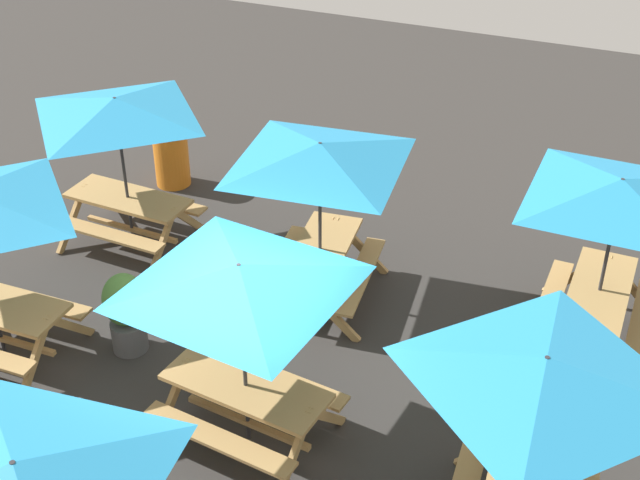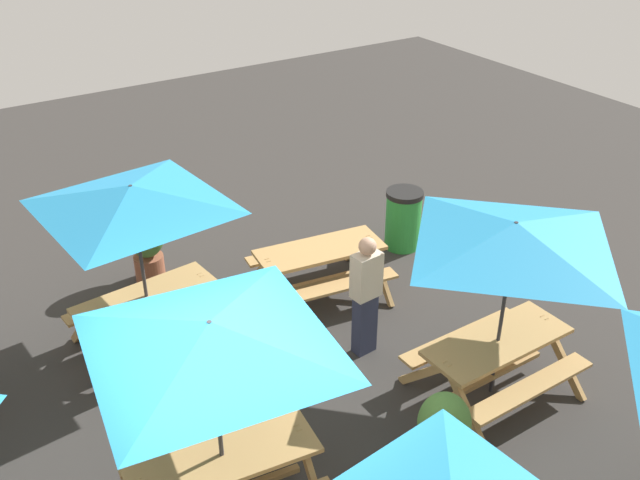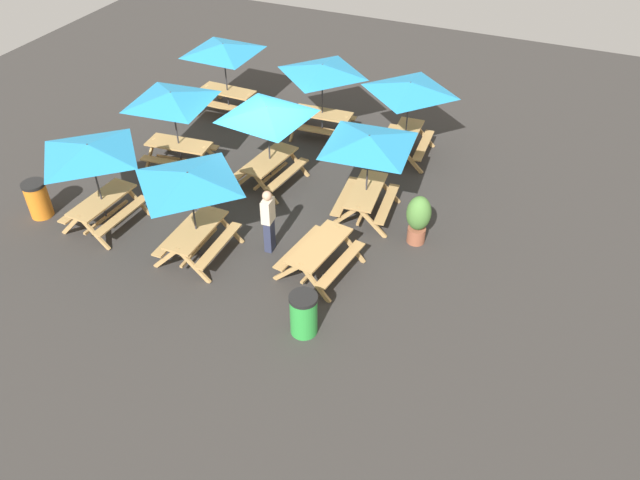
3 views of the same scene
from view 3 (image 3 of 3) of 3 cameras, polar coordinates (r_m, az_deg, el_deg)
ground_plane at (r=17.31m, az=-4.72°, el=5.12°), size 27.34×27.34×0.00m
picnic_table_0 at (r=17.78m, az=8.20°, el=13.18°), size 2.11×2.11×2.34m
picnic_table_1 at (r=17.51m, az=-13.37°, el=12.10°), size 2.81×2.81×2.34m
picnic_table_2 at (r=14.02m, az=-0.00°, el=-1.08°), size 1.98×1.75×0.81m
picnic_table_3 at (r=15.60m, az=-20.28°, el=7.22°), size 2.11×2.11×2.34m
picnic_table_4 at (r=20.37m, az=-8.80°, el=16.51°), size 2.83×2.83×2.34m
picnic_table_5 at (r=13.94m, az=-11.87°, el=5.00°), size 2.02×2.02×2.34m
picnic_table_6 at (r=18.71m, az=0.22°, el=14.90°), size 2.12×2.12×2.34m
picnic_table_7 at (r=16.37m, az=-4.83°, el=11.10°), size 2.81×2.81×2.34m
picnic_table_8 at (r=15.05m, az=4.48°, el=8.49°), size 2.82×2.82×2.34m
trash_bin_orange at (r=17.33m, az=-24.39°, el=3.42°), size 0.59×0.59×0.98m
trash_bin_green at (r=12.68m, az=-1.51°, el=-6.77°), size 0.59×0.59×0.98m
potted_plant_0 at (r=14.96m, az=8.97°, el=2.04°), size 0.59×0.59×1.30m
potted_plant_1 at (r=19.59m, az=-5.33°, el=11.07°), size 0.45×0.45×1.00m
potted_plant_2 at (r=15.98m, az=-10.52°, el=3.94°), size 0.53×0.53×1.09m
person_standing at (r=14.48m, az=-4.74°, el=1.86°), size 0.38×0.25×1.67m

